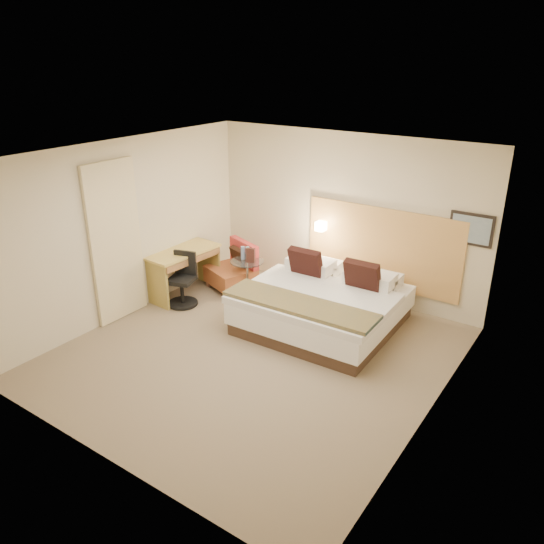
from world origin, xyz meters
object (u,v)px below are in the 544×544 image
Objects in this scene: desk at (184,260)px; desk_chair at (183,284)px; bed at (323,304)px; lounge_chair at (234,270)px; side_table at (247,276)px.

desk_chair is (0.22, -0.29, -0.27)m from desk.
bed reaches higher than desk_chair.
desk is 1.51× the size of desk_chair.
lounge_chair is 0.73× the size of desk.
desk is at bearing -147.31° from side_table.
lounge_chair reaches higher than side_table.
desk is 0.45m from desk_chair.
side_table is at bearing -17.93° from lounge_chair.
lounge_chair reaches higher than desk.
desk_chair reaches higher than side_table.
desk reaches higher than side_table.
lounge_chair is 0.41m from side_table.
bed is 3.17× the size of side_table.
desk is (-0.89, -0.57, 0.28)m from side_table.
lounge_chair is 0.91m from desk.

